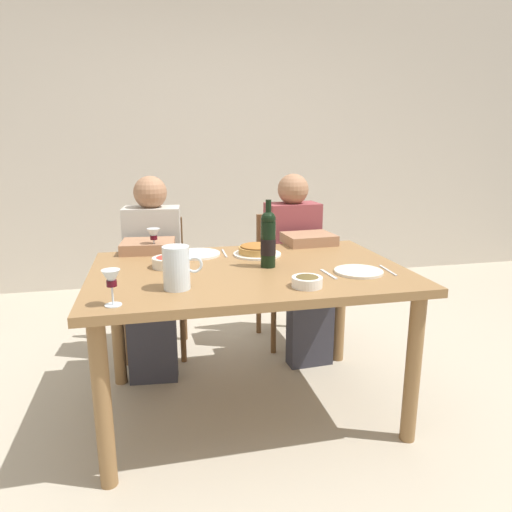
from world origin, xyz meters
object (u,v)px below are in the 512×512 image
Objects in this scene: wine_glass_right_diner at (154,236)px; chair_left at (156,276)px; dinner_plate_right_setting at (359,271)px; chair_right at (286,269)px; diner_right at (298,260)px; wine_bottle at (268,239)px; salad_bowl at (168,261)px; baked_tart at (257,250)px; water_pitcher at (177,270)px; dining_table at (249,286)px; dinner_plate_left_setting at (197,254)px; diner_left at (153,268)px; olive_bowl at (307,281)px; wine_glass_left_diner at (111,280)px.

wine_glass_right_diner is 0.60m from chair_left.
dinner_plate_right_setting is 1.09m from chair_right.
diner_right is at bearing 14.73° from wine_glass_right_diner.
wine_bottle reaches higher than salad_bowl.
baked_tart is 0.87m from chair_left.
wine_glass_right_diner is 1.10m from dinner_plate_right_setting.
diner_right is at bearing 89.39° from chair_right.
water_pitcher is 0.16× the size of diner_right.
salad_bowl is (-0.38, 0.11, 0.12)m from dining_table.
chair_right is at bearing 60.60° from baked_tart.
diner_right is at bearing 24.30° from dinner_plate_left_setting.
baked_tart reaches higher than dining_table.
baked_tart is 1.67× the size of salad_bowl.
dinner_plate_right_setting is at bearing 144.26° from diner_left.
salad_bowl is at bearing 164.23° from dining_table.
dinner_plate_left_setting is (-0.22, 0.32, 0.10)m from dining_table.
baked_tart is 0.70m from diner_left.
dining_table is 5.97× the size of dinner_plate_left_setting.
diner_left reaches higher than salad_bowl.
olive_bowl is at bearing -61.93° from dining_table.
salad_bowl is 1.18× the size of olive_bowl.
wine_bottle reaches higher than dining_table.
olive_bowl is 0.11× the size of diner_right.
dining_table is 0.62m from wine_glass_right_diner.
dining_table is 10.77× the size of wine_glass_left_diner.
wine_glass_left_diner is 1.12m from dinner_plate_right_setting.
dining_table is 10.46× the size of wine_glass_right_diner.
baked_tart is 0.50m from salad_bowl.
diner_right reaches higher than dinner_plate_right_setting.
olive_bowl is 0.78m from dinner_plate_left_setting.
dinner_plate_left_setting is at bearing 135.04° from wine_bottle.
dining_table is 6.59× the size of dinner_plate_right_setting.
wine_bottle is at bearing -11.79° from salad_bowl.
diner_left is 1.00× the size of diner_right.
water_pitcher is 0.92m from diner_left.
baked_tart is (0.46, 0.50, -0.05)m from water_pitcher.
wine_glass_right_diner reaches higher than dining_table.
diner_left reaches higher than wine_glass_right_diner.
wine_glass_right_diner is (0.16, 0.79, 0.00)m from wine_glass_left_diner.
dining_table is 0.79m from diner_left.
dinner_plate_right_setting reaches higher than dining_table.
salad_bowl reaches higher than dinner_plate_left_setting.
wine_glass_left_diner reaches higher than chair_left.
salad_bowl is 1.00m from diner_right.
dinner_plate_left_setting is 0.42m from diner_left.
dining_table is at bearing 33.57° from wine_glass_left_diner.
wine_glass_left_diner is at bearing 40.59° from diner_right.
chair_right is at bearing -160.53° from diner_left.
water_pitcher is 0.55m from olive_bowl.
wine_bottle is 0.27m from baked_tart.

